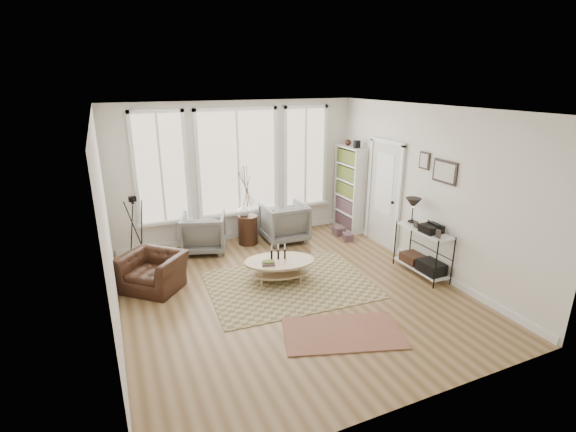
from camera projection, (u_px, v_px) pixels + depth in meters
name	position (u px, v px, depth m)	size (l,w,h in m)	color
room	(292.00, 208.00, 6.36)	(5.50, 5.54, 2.90)	olive
bay_window	(238.00, 165.00, 8.64)	(4.14, 0.12, 2.24)	tan
door	(384.00, 192.00, 8.41)	(0.09, 1.06, 2.22)	silver
bookcase	(350.00, 189.00, 9.35)	(0.31, 0.85, 2.06)	white
low_shelf	(423.00, 247.00, 7.28)	(0.38, 1.08, 1.30)	white
wall_art	(439.00, 169.00, 6.95)	(0.04, 0.88, 0.44)	black
rug_main	(289.00, 284.00, 7.03)	(2.66, 2.00, 0.01)	brown
rug_runner	(343.00, 332.00, 5.68)	(1.60, 0.89, 0.01)	maroon
coffee_table	(279.00, 265.00, 7.09)	(1.34, 1.03, 0.55)	tan
armchair_left	(204.00, 233.00, 8.30)	(0.83, 0.85, 0.78)	slate
armchair_right	(284.00, 222.00, 8.85)	(0.88, 0.90, 0.82)	slate
side_table	(247.00, 206.00, 8.54)	(0.41, 0.41, 1.70)	#341D13
vase	(244.00, 210.00, 8.58)	(0.25, 0.25, 0.26)	silver
accent_chair	(153.00, 271.00, 6.83)	(0.92, 0.81, 0.60)	#341D13
tripod_camera	(136.00, 233.00, 7.66)	(0.46, 0.46, 1.30)	black
book_stack_near	(339.00, 231.00, 9.27)	(0.22, 0.28, 0.18)	brown
book_stack_far	(348.00, 237.00, 8.94)	(0.19, 0.24, 0.16)	brown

